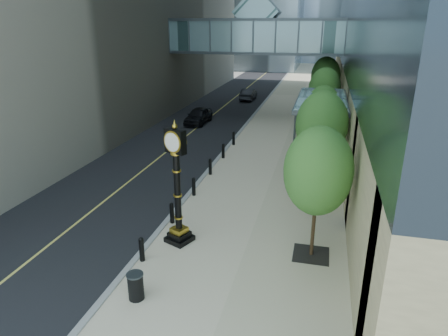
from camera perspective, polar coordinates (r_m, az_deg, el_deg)
The scene contains 13 objects.
ground at distance 14.54m, azimuth -3.17°, elevation -16.75°, with size 320.00×320.00×0.00m, color gray.
road at distance 52.88m, azimuth 2.32°, elevation 10.60°, with size 8.00×180.00×0.02m, color black.
sidewalk at distance 51.88m, azimuth 11.14°, elevation 10.08°, with size 8.00×180.00×0.06m, color beige.
curb at distance 52.23m, azimuth 6.69°, elevation 10.39°, with size 0.25×180.00×0.07m, color gray.
skywalk at distance 39.64m, azimuth 4.71°, elevation 18.58°, with size 17.00×4.20×5.80m.
entrance_canopy at distance 25.49m, azimuth 13.78°, elevation 9.31°, with size 3.00×8.00×4.38m.
bollard_row at distance 22.58m, azimuth -3.09°, elevation -1.24°, with size 0.20×16.20×0.90m.
street_trees at distance 28.07m, azimuth 14.03°, elevation 9.11°, with size 2.75×28.64×5.65m.
street_clock at distance 16.18m, azimuth -6.65°, elevation -3.59°, with size 1.25×1.25×5.05m.
trash_bin at distance 14.02m, azimuth -12.49°, elevation -16.25°, with size 0.52×0.52×0.90m, color black.
pedestrian at distance 22.55m, azimuth 9.22°, elevation -0.49°, with size 0.60×0.39×1.65m, color #BBB5AC.
car_near at distance 36.63m, azimuth -3.68°, elevation 7.46°, with size 1.68×4.18×1.42m, color black.
car_far at distance 48.26m, azimuth 3.51°, elevation 10.48°, with size 1.42×4.06×1.34m, color black.
Camera 1 is at (3.56, -11.08, 8.71)m, focal length 32.00 mm.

